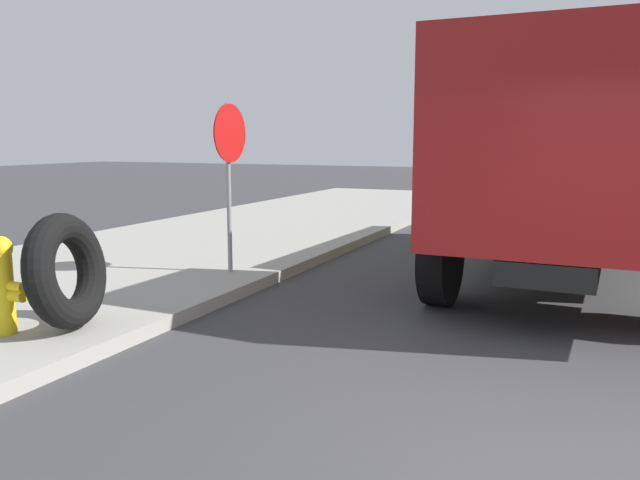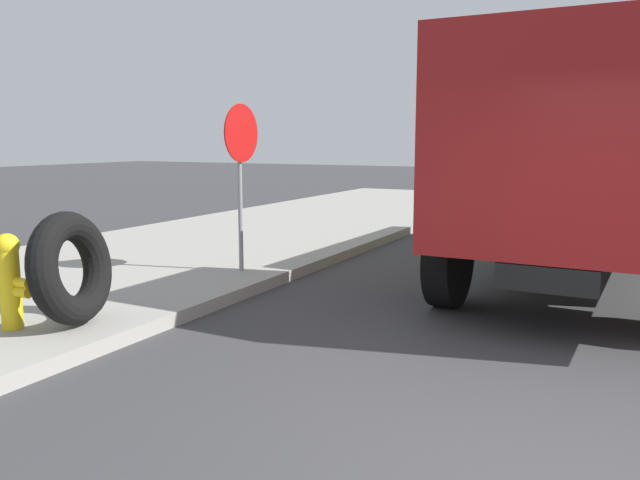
{
  "view_description": "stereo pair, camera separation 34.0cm",
  "coord_description": "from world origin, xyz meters",
  "px_view_note": "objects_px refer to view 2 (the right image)",
  "views": [
    {
      "loc": [
        -3.61,
        0.08,
        1.91
      ],
      "look_at": [
        1.87,
        2.5,
        0.97
      ],
      "focal_mm": 35.96,
      "sensor_mm": 36.0,
      "label": 1
    },
    {
      "loc": [
        -3.47,
        -0.23,
        1.91
      ],
      "look_at": [
        1.87,
        2.5,
        0.97
      ],
      "focal_mm": 35.96,
      "sensor_mm": 36.0,
      "label": 2
    }
  ],
  "objects_px": {
    "dump_truck_green": "(608,147)",
    "loose_tire": "(71,268)",
    "fire_hydrant": "(10,278)",
    "stop_sign": "(241,156)",
    "dump_truck_yellow": "(593,162)"
  },
  "relations": [
    {
      "from": "fire_hydrant",
      "to": "dump_truck_yellow",
      "type": "height_order",
      "value": "dump_truck_yellow"
    },
    {
      "from": "loose_tire",
      "to": "stop_sign",
      "type": "height_order",
      "value": "stop_sign"
    },
    {
      "from": "dump_truck_green",
      "to": "stop_sign",
      "type": "bearing_deg",
      "value": 171.47
    },
    {
      "from": "stop_sign",
      "to": "dump_truck_yellow",
      "type": "bearing_deg",
      "value": -63.41
    },
    {
      "from": "loose_tire",
      "to": "dump_truck_green",
      "type": "distance_m",
      "value": 24.86
    },
    {
      "from": "dump_truck_green",
      "to": "loose_tire",
      "type": "bearing_deg",
      "value": 172.47
    },
    {
      "from": "stop_sign",
      "to": "dump_truck_yellow",
      "type": "xyz_separation_m",
      "value": [
        2.07,
        -4.14,
        -0.08
      ]
    },
    {
      "from": "loose_tire",
      "to": "stop_sign",
      "type": "relative_size",
      "value": 0.49
    },
    {
      "from": "fire_hydrant",
      "to": "dump_truck_green",
      "type": "distance_m",
      "value": 25.26
    },
    {
      "from": "dump_truck_yellow",
      "to": "dump_truck_green",
      "type": "height_order",
      "value": "same"
    },
    {
      "from": "dump_truck_yellow",
      "to": "dump_truck_green",
      "type": "distance_m",
      "value": 19.7
    },
    {
      "from": "stop_sign",
      "to": "dump_truck_green",
      "type": "relative_size",
      "value": 0.32
    },
    {
      "from": "dump_truck_yellow",
      "to": "dump_truck_green",
      "type": "xyz_separation_m",
      "value": [
        19.68,
        0.88,
        0.0
      ]
    },
    {
      "from": "loose_tire",
      "to": "dump_truck_yellow",
      "type": "relative_size",
      "value": 0.15
    },
    {
      "from": "fire_hydrant",
      "to": "dump_truck_green",
      "type": "height_order",
      "value": "dump_truck_green"
    }
  ]
}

